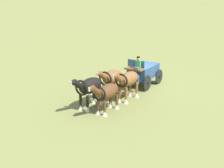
# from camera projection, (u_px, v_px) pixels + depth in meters

# --- Properties ---
(ground_plane) EXTENTS (220.00, 220.00, 0.00)m
(ground_plane) POSITION_uv_depth(u_px,v_px,m) (143.00, 85.00, 26.69)
(ground_plane) COLOR olive
(show_wagon) EXTENTS (5.53, 2.69, 2.62)m
(show_wagon) POSITION_uv_depth(u_px,v_px,m) (143.00, 72.00, 26.23)
(show_wagon) COLOR #2D4C7A
(show_wagon) RESTS_ON ground
(draft_horse_rear_near) EXTENTS (3.07, 1.52, 2.31)m
(draft_horse_rear_near) POSITION_uv_depth(u_px,v_px,m) (127.00, 80.00, 23.00)
(draft_horse_rear_near) COLOR brown
(draft_horse_rear_near) RESTS_ON ground
(draft_horse_rear_off) EXTENTS (2.97, 1.54, 2.24)m
(draft_horse_rear_off) POSITION_uv_depth(u_px,v_px,m) (111.00, 78.00, 23.69)
(draft_horse_rear_off) COLOR brown
(draft_horse_rear_off) RESTS_ON ground
(draft_horse_lead_near) EXTENTS (2.98, 1.46, 2.14)m
(draft_horse_lead_near) POSITION_uv_depth(u_px,v_px,m) (106.00, 93.00, 20.94)
(draft_horse_lead_near) COLOR brown
(draft_horse_lead_near) RESTS_ON ground
(draft_horse_lead_off) EXTENTS (3.03, 1.56, 2.30)m
(draft_horse_lead_off) POSITION_uv_depth(u_px,v_px,m) (89.00, 87.00, 21.57)
(draft_horse_lead_off) COLOR black
(draft_horse_lead_off) RESTS_ON ground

